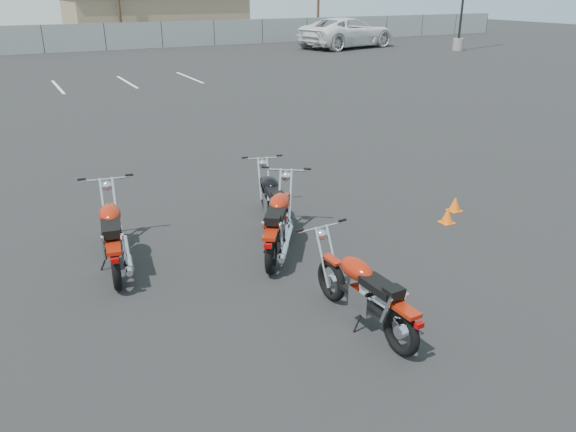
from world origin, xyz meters
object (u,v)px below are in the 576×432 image
motorcycle_front_red (113,235)px  motorcycle_rear_red (365,292)px  motorcycle_third_red (279,223)px  white_van (348,24)px  motorcycle_second_black (273,200)px

motorcycle_front_red → motorcycle_rear_red: 4.00m
motorcycle_front_red → motorcycle_rear_red: size_ratio=1.08×
motorcycle_third_red → white_van: 34.36m
motorcycle_front_red → motorcycle_second_black: 2.93m
motorcycle_front_red → motorcycle_rear_red: motorcycle_front_red is taller
motorcycle_second_black → motorcycle_third_red: motorcycle_third_red is taller
motorcycle_second_black → motorcycle_front_red: bearing=-172.4°
white_van → motorcycle_second_black: bearing=131.0°
motorcycle_second_black → motorcycle_rear_red: (-0.46, -3.54, 0.01)m
motorcycle_second_black → white_van: 33.20m
motorcycle_third_red → motorcycle_rear_red: (-0.02, -2.44, -0.04)m
motorcycle_front_red → white_van: bearing=50.9°
motorcycle_front_red → motorcycle_third_red: motorcycle_front_red is taller
motorcycle_third_red → motorcycle_rear_red: size_ratio=0.99×
motorcycle_second_black → motorcycle_third_red: 1.19m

